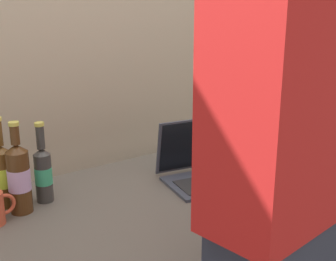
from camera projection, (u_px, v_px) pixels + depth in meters
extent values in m
cube|color=#56514C|center=(157.00, 202.00, 1.67)|extent=(1.49, 0.83, 0.03)
cylinder|color=#2D2D30|center=(229.00, 208.00, 2.44)|extent=(0.07, 0.07, 0.70)
cube|color=#383D4C|center=(208.00, 183.00, 1.80)|extent=(0.34, 0.28, 0.01)
cube|color=#232326|center=(211.00, 182.00, 1.78)|extent=(0.28, 0.18, 0.00)
cube|color=#383D4C|center=(192.00, 144.00, 1.88)|extent=(0.31, 0.10, 0.22)
cube|color=black|center=(193.00, 144.00, 1.88)|extent=(0.29, 0.09, 0.20)
cylinder|color=brown|center=(3.00, 179.00, 1.59)|extent=(0.07, 0.07, 0.20)
cylinder|color=#C0E138|center=(3.00, 177.00, 1.59)|extent=(0.07, 0.07, 0.07)
cylinder|color=#333333|center=(44.00, 178.00, 1.63)|extent=(0.06, 0.06, 0.18)
cone|color=#333333|center=(41.00, 152.00, 1.60)|extent=(0.06, 0.06, 0.02)
cylinder|color=#333333|center=(40.00, 137.00, 1.59)|extent=(0.03, 0.03, 0.08)
cylinder|color=#BFB74C|center=(39.00, 124.00, 1.57)|extent=(0.03, 0.03, 0.01)
cylinder|color=#339E72|center=(43.00, 176.00, 1.63)|extent=(0.06, 0.06, 0.06)
cylinder|color=#472B14|center=(20.00, 182.00, 1.54)|extent=(0.07, 0.07, 0.22)
cone|color=#472B14|center=(16.00, 148.00, 1.51)|extent=(0.07, 0.07, 0.03)
cylinder|color=#472B14|center=(15.00, 135.00, 1.50)|extent=(0.03, 0.03, 0.06)
cylinder|color=#BFB74C|center=(14.00, 124.00, 1.49)|extent=(0.03, 0.03, 0.01)
cylinder|color=#B697CE|center=(19.00, 179.00, 1.54)|extent=(0.08, 0.08, 0.08)
cube|color=red|center=(292.00, 93.00, 1.08)|extent=(0.47, 0.28, 0.64)
torus|color=#BF4C33|center=(5.00, 204.00, 1.50)|extent=(0.07, 0.01, 0.07)
cube|color=tan|center=(67.00, 25.00, 2.07)|extent=(6.00, 0.10, 2.60)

